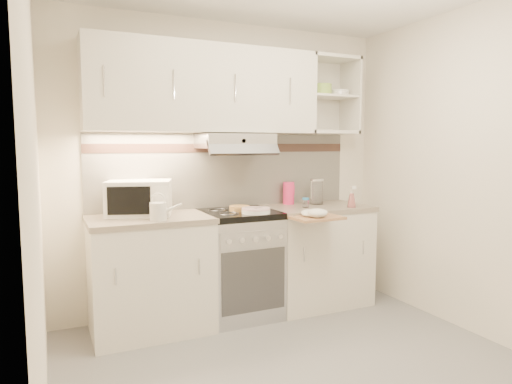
# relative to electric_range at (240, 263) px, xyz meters

# --- Properties ---
(ground) EXTENTS (3.00, 3.00, 0.00)m
(ground) POSITION_rel_electric_range_xyz_m (0.00, -1.10, -0.45)
(ground) COLOR gray
(ground) RESTS_ON ground
(room_shell) EXTENTS (3.04, 2.84, 2.52)m
(room_shell) POSITION_rel_electric_range_xyz_m (0.00, -0.73, 1.18)
(room_shell) COLOR white
(room_shell) RESTS_ON ground
(base_cabinet_left) EXTENTS (0.90, 0.60, 0.86)m
(base_cabinet_left) POSITION_rel_electric_range_xyz_m (-0.75, 0.00, -0.02)
(base_cabinet_left) COLOR silver
(base_cabinet_left) RESTS_ON ground
(worktop_left) EXTENTS (0.92, 0.62, 0.04)m
(worktop_left) POSITION_rel_electric_range_xyz_m (-0.75, 0.00, 0.43)
(worktop_left) COLOR gray
(worktop_left) RESTS_ON base_cabinet_left
(base_cabinet_right) EXTENTS (0.90, 0.60, 0.86)m
(base_cabinet_right) POSITION_rel_electric_range_xyz_m (0.75, 0.00, -0.02)
(base_cabinet_right) COLOR silver
(base_cabinet_right) RESTS_ON ground
(worktop_right) EXTENTS (0.92, 0.62, 0.04)m
(worktop_right) POSITION_rel_electric_range_xyz_m (0.75, 0.00, 0.43)
(worktop_right) COLOR gray
(worktop_right) RESTS_ON base_cabinet_right
(electric_range) EXTENTS (0.60, 0.60, 0.90)m
(electric_range) POSITION_rel_electric_range_xyz_m (0.00, 0.00, 0.00)
(electric_range) COLOR #B7B7BC
(electric_range) RESTS_ON ground
(microwave) EXTENTS (0.57, 0.49, 0.27)m
(microwave) POSITION_rel_electric_range_xyz_m (-0.80, 0.12, 0.59)
(microwave) COLOR white
(microwave) RESTS_ON worktop_left
(watering_can) EXTENTS (0.23, 0.13, 0.20)m
(watering_can) POSITION_rel_electric_range_xyz_m (-0.71, -0.20, 0.52)
(watering_can) COLOR silver
(watering_can) RESTS_ON worktop_left
(plate_stack) EXTENTS (0.23, 0.23, 0.05)m
(plate_stack) POSITION_rel_electric_range_xyz_m (0.07, -0.18, 0.47)
(plate_stack) COLOR white
(plate_stack) RESTS_ON electric_range
(bread_loaf) EXTENTS (0.17, 0.17, 0.04)m
(bread_loaf) POSITION_rel_electric_range_xyz_m (0.00, 0.00, 0.47)
(bread_loaf) COLOR olive
(bread_loaf) RESTS_ON electric_range
(pink_pitcher) EXTENTS (0.11, 0.10, 0.21)m
(pink_pitcher) POSITION_rel_electric_range_xyz_m (0.58, 0.20, 0.55)
(pink_pitcher) COLOR #F02A67
(pink_pitcher) RESTS_ON worktop_right
(glass_jar) EXTENTS (0.13, 0.13, 0.24)m
(glass_jar) POSITION_rel_electric_range_xyz_m (0.82, 0.10, 0.57)
(glass_jar) COLOR white
(glass_jar) RESTS_ON worktop_right
(spice_jar) EXTENTS (0.06, 0.06, 0.09)m
(spice_jar) POSITION_rel_electric_range_xyz_m (0.60, -0.07, 0.49)
(spice_jar) COLOR white
(spice_jar) RESTS_ON worktop_right
(spray_bottle) EXTENTS (0.08, 0.08, 0.20)m
(spray_bottle) POSITION_rel_electric_range_xyz_m (0.98, -0.22, 0.53)
(spray_bottle) COLOR pink
(spray_bottle) RESTS_ON worktop_right
(cutting_board) EXTENTS (0.41, 0.37, 0.02)m
(cutting_board) POSITION_rel_electric_range_xyz_m (0.49, -0.38, 0.42)
(cutting_board) COLOR tan
(cutting_board) RESTS_ON base_cabinet_right
(dish_towel) EXTENTS (0.29, 0.25, 0.07)m
(dish_towel) POSITION_rel_electric_range_xyz_m (0.49, -0.41, 0.47)
(dish_towel) COLOR white
(dish_towel) RESTS_ON cutting_board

